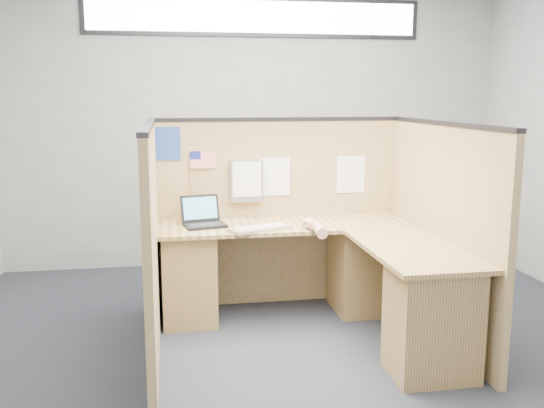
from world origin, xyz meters
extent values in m
plane|color=#1E212A|center=(0.00, 0.00, 0.00)|extent=(5.00, 5.00, 0.00)
plane|color=gray|center=(0.00, 2.25, 1.40)|extent=(5.00, 0.00, 5.00)
plane|color=gray|center=(0.00, -2.25, 1.40)|extent=(5.00, 0.00, 5.00)
cube|color=#232328|center=(0.00, 2.24, 2.45)|extent=(3.30, 0.02, 0.38)
cube|color=white|center=(0.00, 2.22, 2.45)|extent=(3.20, 0.01, 0.30)
cube|color=olive|center=(0.00, 1.00, 0.75)|extent=(2.05, 0.05, 1.50)
cube|color=#232328|center=(0.00, 1.00, 1.51)|extent=(2.05, 0.06, 0.03)
cube|color=olive|center=(-1.00, 0.10, 0.75)|extent=(0.05, 1.80, 1.50)
cube|color=#232328|center=(-1.00, 0.10, 1.51)|extent=(0.06, 1.80, 0.03)
cube|color=olive|center=(1.00, 0.10, 0.75)|extent=(0.05, 1.80, 1.50)
cube|color=#232328|center=(1.00, 0.10, 1.51)|extent=(0.06, 1.80, 0.03)
cube|color=brown|center=(0.00, 0.68, 0.71)|extent=(1.95, 0.60, 0.03)
cube|color=brown|center=(0.68, -0.20, 0.71)|extent=(0.60, 1.15, 0.03)
cube|color=brown|center=(-0.75, 0.68, 0.35)|extent=(0.40, 0.50, 0.70)
cube|color=brown|center=(0.60, 0.68, 0.35)|extent=(0.40, 0.50, 0.70)
cube|color=brown|center=(0.68, -0.52, 0.35)|extent=(0.50, 0.40, 0.70)
cube|color=black|center=(-0.62, 0.68, 0.74)|extent=(0.34, 0.28, 0.02)
cube|color=black|center=(-0.62, 0.82, 0.85)|extent=(0.31, 0.13, 0.20)
cube|color=teal|center=(-0.62, 0.81, 0.85)|extent=(0.27, 0.10, 0.16)
cube|color=gray|center=(-0.23, 0.48, 0.74)|extent=(0.48, 0.30, 0.02)
cube|color=silver|center=(-0.23, 0.48, 0.76)|extent=(0.43, 0.26, 0.01)
ellipsoid|color=silver|center=(0.14, 0.48, 0.75)|extent=(0.12, 0.07, 0.05)
ellipsoid|color=tan|center=(0.14, 0.47, 0.78)|extent=(0.10, 0.12, 0.05)
cylinder|color=tan|center=(0.15, 0.42, 0.77)|extent=(0.07, 0.05, 0.07)
cylinder|color=tan|center=(0.16, 0.26, 0.77)|extent=(0.11, 0.29, 0.09)
cube|color=#21419B|center=(-0.88, 0.97, 1.33)|extent=(0.19, 0.02, 0.26)
cylinder|color=olive|center=(-0.71, 0.96, 1.09)|extent=(0.01, 0.01, 0.37)
cube|color=red|center=(-0.61, 0.96, 1.20)|extent=(0.21, 0.00, 0.14)
cube|color=navy|center=(-0.67, 0.95, 1.24)|extent=(0.08, 0.00, 0.06)
cube|color=slate|center=(-0.27, 0.94, 1.03)|extent=(0.26, 0.05, 0.33)
cube|color=white|center=(-0.27, 0.92, 1.05)|extent=(0.23, 0.01, 0.28)
cube|color=white|center=(-0.03, 0.97, 1.05)|extent=(0.24, 0.02, 0.31)
cube|color=white|center=(0.60, 0.97, 1.06)|extent=(0.24, 0.01, 0.31)
camera|label=1|loc=(-0.88, -3.80, 1.71)|focal=40.00mm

